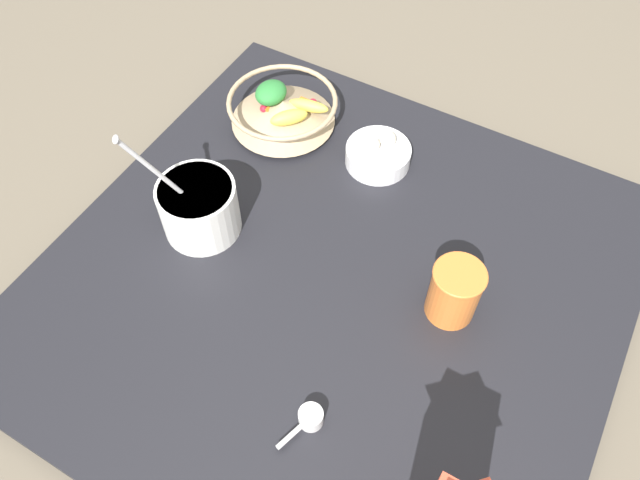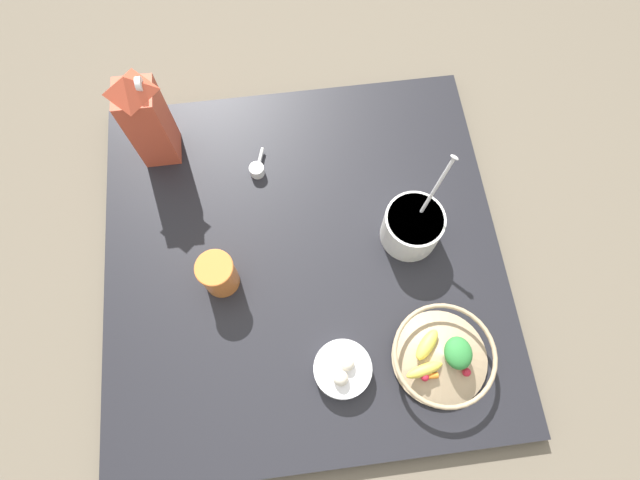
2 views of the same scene
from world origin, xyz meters
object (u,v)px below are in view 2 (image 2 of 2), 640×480
yogurt_tub (412,226)px  garlic_bowl (343,370)px  milk_carton (146,118)px  fruit_bowl (443,356)px  drinking_cup (218,274)px

yogurt_tub → garlic_bowl: (-0.30, 0.21, -0.04)m
yogurt_tub → garlic_bowl: yogurt_tub is taller
milk_carton → yogurt_tub: size_ratio=1.16×
milk_carton → yogurt_tub: (-0.31, -0.59, -0.09)m
fruit_bowl → garlic_bowl: bearing=89.9°
fruit_bowl → yogurt_tub: 0.30m
fruit_bowl → milk_carton: 0.87m
fruit_bowl → garlic_bowl: (0.00, 0.22, -0.02)m
yogurt_tub → drinking_cup: 0.46m
garlic_bowl → drinking_cup: bearing=46.4°
milk_carton → yogurt_tub: bearing=-118.0°
drinking_cup → garlic_bowl: drinking_cup is taller
fruit_bowl → garlic_bowl: 0.22m
fruit_bowl → drinking_cup: size_ratio=2.02×
drinking_cup → garlic_bowl: size_ratio=0.87×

